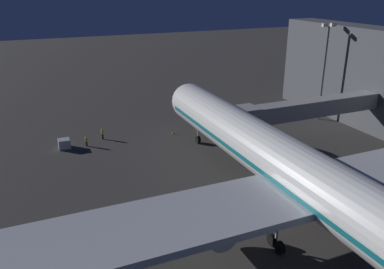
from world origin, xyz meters
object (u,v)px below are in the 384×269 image
(baggage_container_near_belt, at_px, (64,144))
(airliner_at_gate, at_px, (303,177))
(jet_bridge, at_px, (300,110))
(ground_crew_near_nose_gear, at_px, (86,140))
(ground_crew_marshaller_fwd, at_px, (102,133))
(traffic_cone_nose_starboard, at_px, (173,132))
(traffic_cone_nose_port, at_px, (197,129))
(apron_floodlight_mast, at_px, (324,65))

(baggage_container_near_belt, bearing_deg, airliner_at_gate, 122.08)
(jet_bridge, relative_size, ground_crew_near_nose_gear, 14.36)
(ground_crew_near_nose_gear, height_order, ground_crew_marshaller_fwd, ground_crew_marshaller_fwd)
(airliner_at_gate, bearing_deg, baggage_container_near_belt, -57.92)
(airliner_at_gate, height_order, jet_bridge, airliner_at_gate)
(jet_bridge, distance_m, traffic_cone_nose_starboard, 21.06)
(traffic_cone_nose_port, bearing_deg, jet_bridge, 131.43)
(ground_crew_near_nose_gear, bearing_deg, apron_floodlight_mast, 174.72)
(ground_crew_marshaller_fwd, distance_m, traffic_cone_nose_starboard, 11.61)
(traffic_cone_nose_port, bearing_deg, apron_floodlight_mast, 171.16)
(ground_crew_marshaller_fwd, bearing_deg, apron_floodlight_mast, 171.48)
(airliner_at_gate, relative_size, traffic_cone_nose_port, 115.13)
(jet_bridge, bearing_deg, apron_floodlight_mast, -142.53)
(ground_crew_near_nose_gear, bearing_deg, ground_crew_marshaller_fwd, -145.91)
(jet_bridge, xyz_separation_m, ground_crew_marshaller_fwd, (27.08, -15.04, -4.95))
(jet_bridge, bearing_deg, ground_crew_near_nose_gear, -23.55)
(jet_bridge, xyz_separation_m, ground_crew_near_nose_gear, (29.99, -13.07, -4.99))
(baggage_container_near_belt, distance_m, ground_crew_marshaller_fwd, 6.35)
(apron_floodlight_mast, height_order, traffic_cone_nose_starboard, apron_floodlight_mast)
(apron_floodlight_mast, distance_m, baggage_container_near_belt, 46.43)
(ground_crew_near_nose_gear, xyz_separation_m, traffic_cone_nose_port, (-18.68, 0.25, -0.70))
(apron_floodlight_mast, relative_size, traffic_cone_nose_port, 31.65)
(jet_bridge, height_order, apron_floodlight_mast, apron_floodlight_mast)
(apron_floodlight_mast, bearing_deg, baggage_container_near_belt, -5.58)
(airliner_at_gate, distance_m, traffic_cone_nose_port, 31.29)
(airliner_at_gate, distance_m, baggage_container_near_belt, 37.54)
(apron_floodlight_mast, distance_m, traffic_cone_nose_port, 25.56)
(ground_crew_marshaller_fwd, bearing_deg, traffic_cone_nose_starboard, 168.92)
(airliner_at_gate, relative_size, apron_floodlight_mast, 3.64)
(airliner_at_gate, relative_size, jet_bridge, 2.48)
(airliner_at_gate, xyz_separation_m, ground_crew_marshaller_fwd, (13.57, -32.94, -4.83))
(jet_bridge, height_order, ground_crew_marshaller_fwd, jet_bridge)
(traffic_cone_nose_port, bearing_deg, baggage_container_near_belt, -2.08)
(apron_floodlight_mast, relative_size, ground_crew_marshaller_fwd, 9.37)
(airliner_at_gate, height_order, baggage_container_near_belt, airliner_at_gate)
(traffic_cone_nose_port, distance_m, traffic_cone_nose_starboard, 4.40)
(airliner_at_gate, xyz_separation_m, jet_bridge, (-13.51, -17.89, 0.11))
(apron_floodlight_mast, height_order, baggage_container_near_belt, apron_floodlight_mast)
(traffic_cone_nose_starboard, bearing_deg, traffic_cone_nose_port, 180.00)
(jet_bridge, distance_m, ground_crew_near_nose_gear, 33.10)
(ground_crew_marshaller_fwd, bearing_deg, jet_bridge, 150.95)
(airliner_at_gate, bearing_deg, ground_crew_marshaller_fwd, -67.61)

